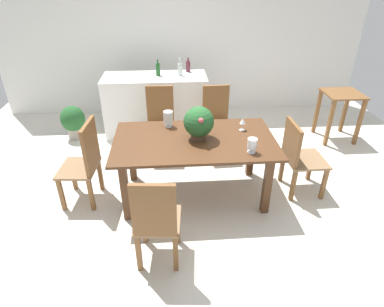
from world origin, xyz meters
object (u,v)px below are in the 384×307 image
object	(u,v)px
chair_far_right	(216,118)
kitchen_counter	(156,105)
crystal_vase_left	(252,144)
wine_bottle_amber	(180,69)
wine_bottle_tall	(188,66)
wine_bottle_green	(158,69)
flower_centerpiece	(199,123)
wine_glass	(243,122)
chair_far_left	(160,120)
side_table	(340,106)
chair_foot_end	(298,154)
potted_plant_floor	(73,121)
dining_table	(194,148)
chair_near_left	(156,220)
crystal_vase_center_near	(168,118)
chair_head_end	(85,160)

from	to	relation	value
chair_far_right	kitchen_counter	size ratio (longest dim) A/B	0.61
crystal_vase_left	wine_bottle_amber	bearing A→B (deg)	107.04
wine_bottle_tall	wine_bottle_green	world-z (taller)	wine_bottle_green
flower_centerpiece	wine_glass	bearing A→B (deg)	18.62
chair_far_left	side_table	xyz separation A→B (m)	(2.74, 0.27, 0.02)
chair_foot_end	potted_plant_floor	size ratio (longest dim) A/B	1.67
chair_far_right	flower_centerpiece	bearing A→B (deg)	-110.92
chair_foot_end	side_table	bearing A→B (deg)	-41.27
dining_table	wine_bottle_tall	size ratio (longest dim) A/B	8.14
chair_far_left	chair_far_right	distance (m)	0.79
wine_glass	potted_plant_floor	xyz separation A→B (m)	(-2.35, 1.43, -0.56)
chair_far_right	wine_bottle_amber	distance (m)	1.01
chair_near_left	wine_glass	distance (m)	1.60
chair_foot_end	crystal_vase_center_near	distance (m)	1.58
chair_far_right	wine_bottle_amber	world-z (taller)	wine_bottle_amber
dining_table	wine_glass	xyz separation A→B (m)	(0.57, 0.19, 0.22)
wine_bottle_green	potted_plant_floor	world-z (taller)	wine_bottle_green
crystal_vase_left	crystal_vase_center_near	world-z (taller)	crystal_vase_center_near
flower_centerpiece	side_table	size ratio (longest dim) A/B	0.49
flower_centerpiece	wine_bottle_tall	bearing A→B (deg)	89.78
chair_head_end	wine_bottle_tall	size ratio (longest dim) A/B	4.50
flower_centerpiece	crystal_vase_left	world-z (taller)	flower_centerpiece
flower_centerpiece	wine_bottle_amber	distance (m)	1.76
dining_table	flower_centerpiece	xyz separation A→B (m)	(0.05, 0.01, 0.30)
crystal_vase_left	potted_plant_floor	xyz separation A→B (m)	(-2.34, 1.95, -0.54)
chair_far_left	crystal_vase_left	size ratio (longest dim) A/B	6.33
chair_foot_end	potted_plant_floor	world-z (taller)	chair_foot_end
chair_foot_end	crystal_vase_left	world-z (taller)	crystal_vase_left
dining_table	potted_plant_floor	xyz separation A→B (m)	(-1.78, 1.62, -0.34)
chair_far_left	wine_bottle_amber	bearing A→B (deg)	68.73
kitchen_counter	chair_far_right	bearing A→B (deg)	-39.33
chair_near_left	crystal_vase_left	size ratio (longest dim) A/B	6.15
wine_glass	flower_centerpiece	bearing A→B (deg)	-161.38
chair_far_right	flower_centerpiece	world-z (taller)	flower_centerpiece
kitchen_counter	wine_bottle_tall	bearing A→B (deg)	19.84
chair_far_left	wine_bottle_green	world-z (taller)	wine_bottle_green
dining_table	chair_far_right	distance (m)	1.12
wine_bottle_green	dining_table	bearing A→B (deg)	-76.78
chair_head_end	wine_glass	bearing A→B (deg)	101.33
dining_table	wine_bottle_amber	size ratio (longest dim) A/B	6.75
crystal_vase_left	wine_bottle_tall	size ratio (longest dim) A/B	0.71
crystal_vase_center_near	wine_bottle_green	world-z (taller)	wine_bottle_green
crystal_vase_left	chair_far_left	bearing A→B (deg)	124.95
potted_plant_floor	wine_bottle_green	bearing A→B (deg)	6.56
flower_centerpiece	kitchen_counter	size ratio (longest dim) A/B	0.23
flower_centerpiece	potted_plant_floor	size ratio (longest dim) A/B	0.69
crystal_vase_center_near	potted_plant_floor	size ratio (longest dim) A/B	0.36
crystal_vase_left	chair_far_right	bearing A→B (deg)	96.71
flower_centerpiece	wine_bottle_tall	distance (m)	1.94
crystal_vase_center_near	wine_bottle_tall	distance (m)	1.64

